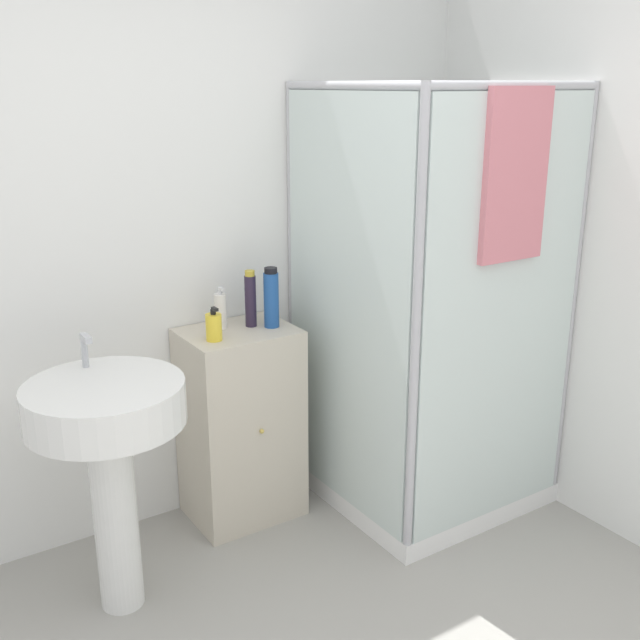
{
  "coord_description": "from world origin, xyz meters",
  "views": [
    {
      "loc": [
        -0.98,
        -1.24,
        1.88
      ],
      "look_at": [
        0.57,
        1.12,
        0.99
      ],
      "focal_mm": 42.0,
      "sensor_mm": 36.0,
      "label": 1
    }
  ],
  "objects_px": {
    "shampoo_bottle_blue": "(271,298)",
    "shampoo_bottle_tall_black": "(250,299)",
    "sink": "(108,438)",
    "lotion_bottle_white": "(221,311)",
    "soap_dispenser": "(214,327)"
  },
  "relations": [
    {
      "from": "soap_dispenser",
      "to": "shampoo_bottle_tall_black",
      "type": "xyz_separation_m",
      "value": [
        0.22,
        0.08,
        0.06
      ]
    },
    {
      "from": "shampoo_bottle_blue",
      "to": "shampoo_bottle_tall_black",
      "type": "bearing_deg",
      "value": 141.15
    },
    {
      "from": "shampoo_bottle_tall_black",
      "to": "shampoo_bottle_blue",
      "type": "xyz_separation_m",
      "value": [
        0.07,
        -0.06,
        0.01
      ]
    },
    {
      "from": "sink",
      "to": "shampoo_bottle_tall_black",
      "type": "xyz_separation_m",
      "value": [
        0.76,
        0.33,
        0.31
      ]
    },
    {
      "from": "sink",
      "to": "shampoo_bottle_blue",
      "type": "xyz_separation_m",
      "value": [
        0.83,
        0.28,
        0.32
      ]
    },
    {
      "from": "soap_dispenser",
      "to": "lotion_bottle_white",
      "type": "xyz_separation_m",
      "value": [
        0.09,
        0.13,
        0.02
      ]
    },
    {
      "from": "soap_dispenser",
      "to": "lotion_bottle_white",
      "type": "height_order",
      "value": "lotion_bottle_white"
    },
    {
      "from": "sink",
      "to": "shampoo_bottle_blue",
      "type": "bearing_deg",
      "value": 18.48
    },
    {
      "from": "shampoo_bottle_tall_black",
      "to": "shampoo_bottle_blue",
      "type": "height_order",
      "value": "shampoo_bottle_blue"
    },
    {
      "from": "sink",
      "to": "lotion_bottle_white",
      "type": "distance_m",
      "value": 0.79
    },
    {
      "from": "sink",
      "to": "shampoo_bottle_tall_black",
      "type": "relative_size",
      "value": 4.15
    },
    {
      "from": "shampoo_bottle_tall_black",
      "to": "lotion_bottle_white",
      "type": "relative_size",
      "value": 1.35
    },
    {
      "from": "soap_dispenser",
      "to": "shampoo_bottle_blue",
      "type": "distance_m",
      "value": 0.3
    },
    {
      "from": "shampoo_bottle_blue",
      "to": "lotion_bottle_white",
      "type": "distance_m",
      "value": 0.22
    },
    {
      "from": "sink",
      "to": "lotion_bottle_white",
      "type": "height_order",
      "value": "lotion_bottle_white"
    }
  ]
}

